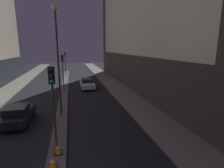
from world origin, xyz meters
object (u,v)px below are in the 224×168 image
at_px(traffic_light_mid, 63,65).
at_px(traffic_cone_far, 58,148).
at_px(traffic_cone_near, 52,162).
at_px(car_right_lane, 87,83).
at_px(traffic_light_far, 65,59).
at_px(car_left_lane, 18,114).
at_px(traffic_light_near, 53,92).
at_px(street_lamp, 57,44).

xyz_separation_m(traffic_light_mid, traffic_cone_far, (0.08, -14.40, -3.30)).
relative_size(traffic_cone_near, car_right_lane, 0.12).
relative_size(traffic_light_far, car_left_lane, 1.18).
distance_m(traffic_light_far, car_left_lane, 23.75).
relative_size(traffic_light_near, car_left_lane, 1.18).
bearing_deg(car_left_lane, street_lamp, 14.00).
bearing_deg(traffic_cone_near, car_right_lane, 78.96).
xyz_separation_m(traffic_cone_far, car_left_lane, (-3.41, 5.28, 0.30)).
height_order(traffic_cone_near, car_left_lane, car_left_lane).
bearing_deg(traffic_light_mid, traffic_cone_near, -90.48).
height_order(traffic_light_near, street_lamp, street_lamp).
distance_m(traffic_light_mid, street_lamp, 8.68).
distance_m(traffic_cone_near, traffic_cone_far, 1.19).
distance_m(traffic_light_near, car_left_lane, 6.92).
xyz_separation_m(traffic_light_mid, traffic_cone_near, (-0.13, -15.57, -3.34)).
distance_m(traffic_cone_near, car_right_lane, 18.08).
height_order(traffic_cone_near, car_right_lane, car_right_lane).
bearing_deg(car_right_lane, traffic_light_mid, -146.87).
bearing_deg(car_right_lane, traffic_light_near, -101.36).
bearing_deg(street_lamp, traffic_light_mid, 90.00).
bearing_deg(traffic_cone_near, traffic_light_near, 83.64).
xyz_separation_m(street_lamp, traffic_cone_near, (-0.13, -7.28, -5.92)).
relative_size(traffic_light_far, traffic_cone_far, 7.54).
bearing_deg(traffic_light_near, traffic_light_mid, 90.00).
bearing_deg(car_left_lane, traffic_cone_far, -57.15).
height_order(traffic_light_far, traffic_cone_far, traffic_light_far).
bearing_deg(traffic_light_mid, traffic_light_far, 90.00).
distance_m(traffic_light_near, traffic_light_far, 28.59).
bearing_deg(traffic_light_far, car_right_lane, -74.54).
bearing_deg(traffic_cone_far, traffic_light_near, 171.25).
relative_size(street_lamp, car_left_lane, 2.23).
relative_size(traffic_light_mid, street_lamp, 0.53).
bearing_deg(traffic_cone_near, street_lamp, 88.96).
bearing_deg(traffic_light_near, traffic_cone_far, -8.75).
distance_m(car_left_lane, car_right_lane, 13.11).
height_order(traffic_light_mid, car_left_lane, traffic_light_mid).
bearing_deg(traffic_light_near, traffic_light_far, 90.00).
relative_size(traffic_light_near, traffic_light_far, 1.00).
distance_m(traffic_light_mid, traffic_cone_near, 15.92).
bearing_deg(street_lamp, car_right_lane, 72.35).
relative_size(traffic_light_far, traffic_cone_near, 8.47).
height_order(traffic_light_mid, street_lamp, street_lamp).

